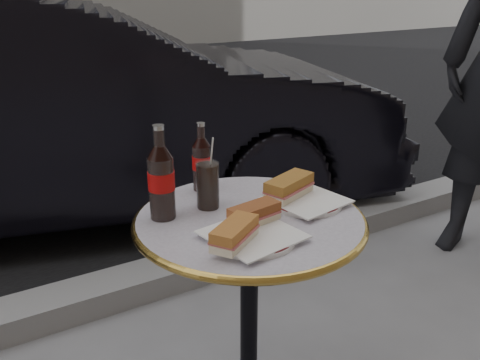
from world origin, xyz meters
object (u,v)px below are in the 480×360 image
plate_right (306,202)px  cola_bottle_left (161,172)px  cola_glass (208,185)px  parked_car (61,109)px  cola_bottle_right (202,157)px  plate_left (252,237)px  bistro_table (249,331)px

plate_right → cola_bottle_left: (-0.38, 0.13, 0.12)m
cola_bottle_left → cola_glass: cola_bottle_left is taller
cola_bottle_left → parked_car: bearing=84.7°
cola_glass → cola_bottle_right: bearing=69.5°
plate_left → cola_bottle_right: size_ratio=1.04×
plate_right → parked_car: bearing=96.0°
plate_right → plate_left: bearing=-157.0°
bistro_table → cola_glass: (-0.07, 0.11, 0.43)m
cola_bottle_left → cola_bottle_right: 0.22m
parked_car → cola_glass: bearing=-166.2°
bistro_table → cola_bottle_right: size_ratio=3.56×
cola_bottle_right → parked_car: (-0.01, 1.72, -0.21)m
plate_left → parked_car: size_ratio=0.06×
bistro_table → cola_bottle_right: bearing=94.4°
cola_glass → parked_car: parked_car is taller
cola_bottle_right → cola_glass: size_ratio=1.58×
plate_left → cola_glass: cola_glass is taller
plate_right → cola_bottle_left: 0.42m
plate_left → cola_glass: size_ratio=1.65×
bistro_table → plate_left: 0.39m
plate_left → cola_bottle_right: bearing=82.7°
cola_bottle_right → cola_bottle_left: bearing=-145.7°
plate_left → parked_car: bearing=89.0°
plate_left → cola_bottle_left: (-0.13, 0.23, 0.12)m
cola_bottle_right → cola_glass: 0.14m
plate_right → cola_glass: size_ratio=1.55×
cola_bottle_right → parked_car: parked_car is taller
bistro_table → cola_bottle_right: (-0.02, 0.24, 0.47)m
plate_left → parked_car: parked_car is taller
bistro_table → cola_bottle_right: cola_bottle_right is taller
plate_right → cola_bottle_right: size_ratio=0.98×
cola_bottle_left → cola_bottle_right: (0.18, 0.12, -0.02)m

